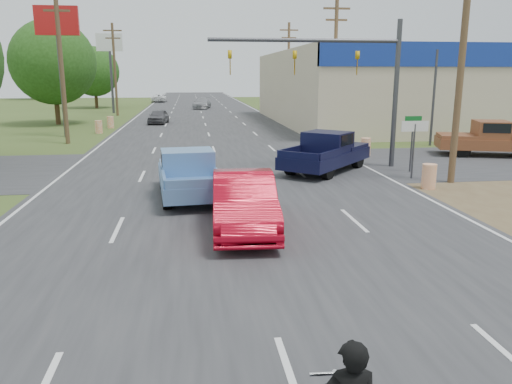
{
  "coord_description": "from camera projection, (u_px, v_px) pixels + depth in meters",
  "views": [
    {
      "loc": [
        -1.38,
        -6.41,
        4.43
      ],
      "look_at": [
        0.36,
        6.82,
        1.3
      ],
      "focal_mm": 35.0,
      "sensor_mm": 36.0,
      "label": 1
    }
  ],
  "objects": [
    {
      "name": "ground",
      "position": [
        292.0,
        382.0,
        7.38
      ],
      "size": [
        200.0,
        200.0,
        0.0
      ],
      "primitive_type": "plane",
      "color": "#3B4F1F",
      "rests_on": "ground"
    },
    {
      "name": "main_road",
      "position": [
        205.0,
        125.0,
        45.99
      ],
      "size": [
        15.0,
        180.0,
        0.02
      ],
      "primitive_type": "cube",
      "color": "#2D2D30",
      "rests_on": "ground"
    },
    {
      "name": "cross_road",
      "position": [
        220.0,
        167.0,
        24.75
      ],
      "size": [
        120.0,
        10.0,
        0.02
      ],
      "primitive_type": "cube",
      "color": "#2D2D30",
      "rests_on": "ground"
    },
    {
      "name": "utility_pole_1",
      "position": [
        462.0,
        53.0,
        19.92
      ],
      "size": [
        2.0,
        0.28,
        10.0
      ],
      "color": "#4C3823",
      "rests_on": "ground"
    },
    {
      "name": "utility_pole_2",
      "position": [
        335.0,
        63.0,
        37.3
      ],
      "size": [
        2.0,
        0.28,
        10.0
      ],
      "color": "#4C3823",
      "rests_on": "ground"
    },
    {
      "name": "utility_pole_3",
      "position": [
        289.0,
        67.0,
        54.67
      ],
      "size": [
        2.0,
        0.28,
        10.0
      ],
      "color": "#4C3823",
      "rests_on": "ground"
    },
    {
      "name": "utility_pole_5",
      "position": [
        61.0,
        61.0,
        31.99
      ],
      "size": [
        2.0,
        0.28,
        10.0
      ],
      "color": "#4C3823",
      "rests_on": "ground"
    },
    {
      "name": "utility_pole_6",
      "position": [
        115.0,
        67.0,
        55.16
      ],
      "size": [
        2.0,
        0.28,
        10.0
      ],
      "color": "#4C3823",
      "rests_on": "ground"
    },
    {
      "name": "tree_1",
      "position": [
        53.0,
        62.0,
        44.94
      ],
      "size": [
        7.56,
        7.56,
        9.36
      ],
      "color": "#422D19",
      "rests_on": "ground"
    },
    {
      "name": "tree_2",
      "position": [
        94.0,
        71.0,
        68.16
      ],
      "size": [
        6.72,
        6.72,
        8.32
      ],
      "color": "#422D19",
      "rests_on": "ground"
    },
    {
      "name": "tree_5",
      "position": [
        344.0,
        68.0,
        101.55
      ],
      "size": [
        7.98,
        7.98,
        9.88
      ],
      "color": "#422D19",
      "rests_on": "ground"
    },
    {
      "name": "tree_6",
      "position": [
        35.0,
        64.0,
        93.8
      ],
      "size": [
        8.82,
        8.82,
        10.92
      ],
      "color": "#422D19",
      "rests_on": "ground"
    },
    {
      "name": "barrel_0",
      "position": [
        429.0,
        177.0,
        19.86
      ],
      "size": [
        0.56,
        0.56,
        1.0
      ],
      "primitive_type": "cylinder",
      "color": "orange",
      "rests_on": "ground"
    },
    {
      "name": "barrel_1",
      "position": [
        366.0,
        147.0,
        28.12
      ],
      "size": [
        0.56,
        0.56,
        1.0
      ],
      "primitive_type": "cylinder",
      "color": "orange",
      "rests_on": "ground"
    },
    {
      "name": "barrel_2",
      "position": [
        99.0,
        127.0,
        39.01
      ],
      "size": [
        0.56,
        0.56,
        1.0
      ],
      "primitive_type": "cylinder",
      "color": "orange",
      "rests_on": "ground"
    },
    {
      "name": "barrel_3",
      "position": [
        110.0,
        122.0,
        42.91
      ],
      "size": [
        0.56,
        0.56,
        1.0
      ],
      "primitive_type": "cylinder",
      "color": "orange",
      "rests_on": "ground"
    },
    {
      "name": "pole_sign_left_near",
      "position": [
        58.0,
        36.0,
        35.3
      ],
      "size": [
        3.0,
        0.35,
        9.2
      ],
      "color": "#3F3F44",
      "rests_on": "ground"
    },
    {
      "name": "pole_sign_left_far",
      "position": [
        110.0,
        51.0,
        58.47
      ],
      "size": [
        3.0,
        0.35,
        9.2
      ],
      "color": "#3F3F44",
      "rests_on": "ground"
    },
    {
      "name": "lane_sign",
      "position": [
        414.0,
        135.0,
        21.5
      ],
      "size": [
        1.2,
        0.08,
        2.52
      ],
      "color": "#3F3F44",
      "rests_on": "ground"
    },
    {
      "name": "street_name_sign",
      "position": [
        412.0,
        138.0,
        23.09
      ],
      "size": [
        0.8,
        0.08,
        2.61
      ],
      "color": "#3F3F44",
      "rests_on": "ground"
    },
    {
      "name": "signal_mast",
      "position": [
        343.0,
        67.0,
        23.43
      ],
      "size": [
        9.12,
        0.4,
        7.0
      ],
      "color": "#3F3F44",
      "rests_on": "ground"
    },
    {
      "name": "red_convertible",
      "position": [
        244.0,
        203.0,
        14.46
      ],
      "size": [
        2.02,
        5.12,
        1.66
      ],
      "primitive_type": "imported",
      "rotation": [
        0.0,
        0.0,
        -0.05
      ],
      "color": "#AD081B",
      "rests_on": "ground"
    },
    {
      "name": "blue_pickup",
      "position": [
        188.0,
        173.0,
        18.55
      ],
      "size": [
        2.48,
        5.45,
        1.76
      ],
      "rotation": [
        0.0,
        0.0,
        0.09
      ],
      "color": "black",
      "rests_on": "ground"
    },
    {
      "name": "navy_pickup",
      "position": [
        327.0,
        151.0,
        23.5
      ],
      "size": [
        5.32,
        5.65,
        1.86
      ],
      "rotation": [
        0.0,
        0.0,
        -0.72
      ],
      "color": "black",
      "rests_on": "ground"
    },
    {
      "name": "brown_pickup",
      "position": [
        490.0,
        138.0,
        27.96
      ],
      "size": [
        6.33,
        3.99,
        1.96
      ],
      "rotation": [
        0.0,
        0.0,
        1.26
      ],
      "color": "black",
      "rests_on": "ground"
    },
    {
      "name": "distant_car_grey",
      "position": [
        159.0,
        117.0,
        46.66
      ],
      "size": [
        2.05,
        4.08,
        1.33
      ],
      "primitive_type": "imported",
      "rotation": [
        0.0,
        0.0,
        -0.12
      ],
      "color": "#535257",
      "rests_on": "ground"
    },
    {
      "name": "distant_car_silver",
      "position": [
        202.0,
        103.0,
        67.99
      ],
      "size": [
        2.87,
        5.31,
        1.46
      ],
      "primitive_type": "imported",
      "rotation": [
        0.0,
        0.0,
        -0.17
      ],
      "color": "#9A9A9E",
      "rests_on": "ground"
    },
    {
      "name": "distant_car_white",
      "position": [
        159.0,
        98.0,
        84.55
      ],
      "size": [
        2.42,
        4.98,
        1.37
      ],
      "primitive_type": "imported",
      "rotation": [
        0.0,
        0.0,
        3.11
      ],
      "color": "white",
      "rests_on": "ground"
    }
  ]
}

